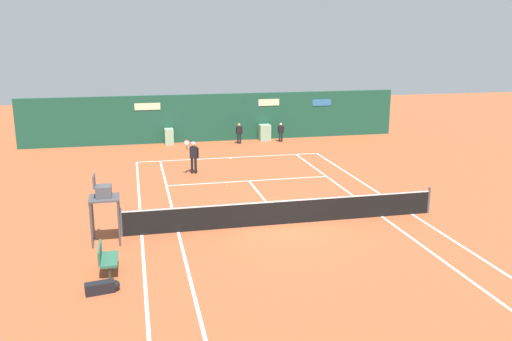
{
  "coord_description": "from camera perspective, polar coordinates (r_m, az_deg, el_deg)",
  "views": [
    {
      "loc": [
        -5.4,
        -19.01,
        7.05
      ],
      "look_at": [
        0.1,
        5.26,
        0.8
      ],
      "focal_mm": 38.63,
      "sensor_mm": 36.0,
      "label": 1
    }
  ],
  "objects": [
    {
      "name": "equipment_bag",
      "position": [
        16.24,
        -15.51,
        -11.56
      ],
      "size": [
        0.97,
        0.44,
        0.32
      ],
      "color": "black",
      "rests_on": "ground_plane"
    },
    {
      "name": "ball_kid_centre_post",
      "position": [
        36.54,
        2.58,
        4.11
      ],
      "size": [
        0.42,
        0.2,
        1.26
      ],
      "rotation": [
        0.0,
        0.0,
        3.0
      ],
      "color": "black",
      "rests_on": "ground_plane"
    },
    {
      "name": "tennis_net",
      "position": [
        20.82,
        2.95,
        -4.23
      ],
      "size": [
        12.1,
        0.1,
        1.07
      ],
      "color": "#4C4C51",
      "rests_on": "ground_plane"
    },
    {
      "name": "ground_plane",
      "position": [
        21.51,
        2.52,
        -5.05
      ],
      "size": [
        80.0,
        80.0,
        0.01
      ],
      "color": "#A8512D"
    },
    {
      "name": "tennis_ball_near_service_line",
      "position": [
        30.09,
        -2.11,
        0.6
      ],
      "size": [
        0.07,
        0.07,
        0.07
      ],
      "primitive_type": "sphere",
      "color": "#CCE033",
      "rests_on": "ground_plane"
    },
    {
      "name": "umpire_chair",
      "position": [
        19.37,
        -15.5,
        -2.64
      ],
      "size": [
        1.0,
        1.0,
        2.44
      ],
      "rotation": [
        0.0,
        0.0,
        -1.57
      ],
      "color": "#47474C",
      "rests_on": "ground_plane"
    },
    {
      "name": "sponsor_back_wall",
      "position": [
        36.81,
        -4.15,
        5.41
      ],
      "size": [
        25.0,
        1.02,
        3.13
      ],
      "color": "#194C38",
      "rests_on": "ground_plane"
    },
    {
      "name": "player_on_baseline",
      "position": [
        28.31,
        -6.51,
        1.64
      ],
      "size": [
        0.78,
        0.68,
        1.87
      ],
      "rotation": [
        0.0,
        0.0,
        2.87
      ],
      "color": "black",
      "rests_on": "ground_plane"
    },
    {
      "name": "player_bench",
      "position": [
        17.31,
        -15.29,
        -8.64
      ],
      "size": [
        0.54,
        1.17,
        0.88
      ],
      "rotation": [
        0.0,
        0.0,
        -1.57
      ],
      "color": "#38383D",
      "rests_on": "ground_plane"
    },
    {
      "name": "ball_kid_left_post",
      "position": [
        35.9,
        -1.76,
        4.01
      ],
      "size": [
        0.44,
        0.21,
        1.34
      ],
      "rotation": [
        0.0,
        0.0,
        3.02
      ],
      "color": "black",
      "rests_on": "ground_plane"
    },
    {
      "name": "tennis_ball_by_sideline",
      "position": [
        25.92,
        -3.01,
        -1.63
      ],
      "size": [
        0.07,
        0.07,
        0.07
      ],
      "primitive_type": "sphere",
      "color": "#CCE033",
      "rests_on": "ground_plane"
    }
  ]
}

